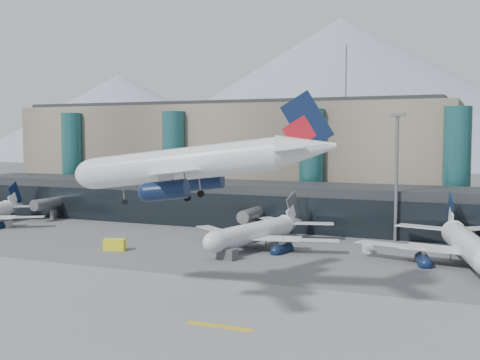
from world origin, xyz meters
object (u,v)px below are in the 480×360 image
veh_g (368,249)px  veh_h (115,245)px  hero_jet (209,154)px  veh_b (215,235)px  veh_a (5,224)px  lightmast_mid (397,170)px  jet_parked_right (464,235)px  veh_c (227,254)px  jet_parked_mid (263,225)px

veh_g → veh_h: size_ratio=0.61×
hero_jet → veh_b: 52.76m
veh_a → veh_g: veh_a is taller
hero_jet → veh_a: (-71.44, 39.28, -18.22)m
lightmast_mid → hero_jet: 57.65m
jet_parked_right → veh_a: bearing=77.0°
veh_g → veh_c: bearing=-79.8°
veh_a → hero_jet: bearing=-42.2°
veh_c → jet_parked_right: bearing=35.0°
veh_h → veh_c: bearing=-17.7°
lightmast_mid → jet_parked_right: bearing=-48.9°
veh_c → hero_jet: bearing=-56.2°
veh_b → veh_h: (-11.31, -19.54, 0.39)m
hero_jet → veh_g: (11.91, 41.55, -18.34)m
lightmast_mid → veh_b: 39.23m
jet_parked_mid → veh_g: size_ratio=14.33×
hero_jet → veh_c: size_ratio=10.45×
lightmast_mid → jet_parked_right: 22.80m
veh_b → veh_h: size_ratio=0.61×
veh_b → hero_jet: bearing=-131.6°
veh_a → veh_b: veh_a is taller
lightmast_mid → veh_b: lightmast_mid is taller
veh_a → veh_b: bearing=-6.9°
hero_jet → veh_g: size_ratio=15.16×
hero_jet → veh_h: size_ratio=9.28×
jet_parked_mid → jet_parked_right: size_ratio=0.89×
jet_parked_mid → veh_c: (-1.28, -13.83, -3.17)m
jet_parked_right → veh_h: jet_parked_right is taller
veh_b → lightmast_mid: bearing=-49.4°
hero_jet → veh_c: bearing=102.5°
veh_a → veh_c: veh_c is taller
lightmast_mid → hero_jet: hero_jet is taller
veh_b → veh_c: bearing=-125.3°
jet_parked_right → jet_parked_mid: bearing=76.8°
jet_parked_right → veh_b: 49.16m
lightmast_mid → veh_c: lightmast_mid is taller
jet_parked_right → veh_h: size_ratio=9.81×
veh_g → jet_parked_mid: bearing=-111.4°
hero_jet → veh_b: (-20.41, 45.06, -18.35)m
veh_h → lightmast_mid: bearing=13.8°
jet_parked_mid → veh_a: size_ratio=11.89×
jet_parked_right → veh_a: size_ratio=13.29×
jet_parked_right → veh_c: size_ratio=11.04×
veh_b → veh_c: (11.30, -19.02, 0.27)m
jet_parked_right → veh_c: jet_parked_right is taller
jet_parked_mid → veh_b: jet_parked_mid is taller
lightmast_mid → veh_g: bearing=-101.7°
jet_parked_right → veh_a: 99.85m
lightmast_mid → veh_g: (-2.90, -13.98, -13.73)m
veh_c → lightmast_mid: bearing=65.4°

